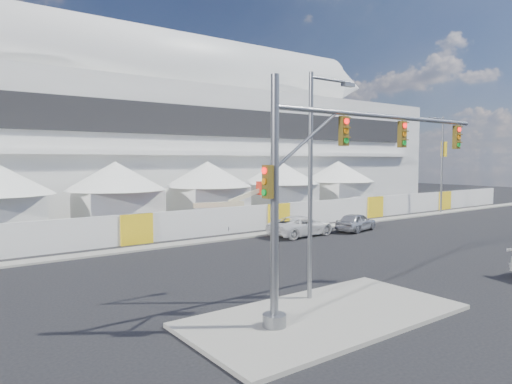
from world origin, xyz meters
TOP-DOWN VIEW (x-y plane):
  - ground at (0.00, 0.00)m, footprint 160.00×160.00m
  - median_island at (-6.00, -3.00)m, footprint 10.00×5.00m
  - far_curb at (20.00, 12.50)m, footprint 80.00×1.20m
  - stadium at (8.71, 41.50)m, footprint 80.00×24.80m
  - tent_row at (0.50, 24.00)m, footprint 53.40×8.40m
  - hoarding_fence at (6.00, 14.50)m, footprint 70.00×0.25m
  - scaffold_tower at (46.00, 36.00)m, footprint 4.40×4.40m
  - sedan_silver at (9.92, 9.61)m, footprint 2.55×4.44m
  - pickup_curb at (4.98, 10.50)m, footprint 2.73×5.40m
  - lot_car_a at (20.78, 18.01)m, footprint 3.02×5.18m
  - traffic_mast at (-5.87, -2.90)m, footprint 11.62×0.78m
  - streetlight_median at (-4.98, -1.32)m, footprint 2.41×0.24m
  - streetlight_curb at (26.00, 12.50)m, footprint 2.95×0.67m
  - boom_lift at (0.52, 15.78)m, footprint 7.71×2.42m

SIDE VIEW (x-z plane):
  - ground at x=0.00m, z-range 0.00..0.00m
  - far_curb at x=20.00m, z-range 0.00..0.12m
  - median_island at x=-6.00m, z-range 0.00..0.15m
  - sedan_silver at x=9.92m, z-range 0.00..1.42m
  - pickup_curb at x=4.98m, z-range 0.00..1.46m
  - lot_car_a at x=20.78m, z-range 0.00..1.62m
  - hoarding_fence at x=6.00m, z-range 0.00..2.00m
  - boom_lift at x=0.52m, z-range -0.88..2.94m
  - tent_row at x=0.50m, z-range 0.45..5.85m
  - traffic_mast at x=-5.87m, z-range 0.64..8.69m
  - streetlight_median at x=-4.98m, z-range 0.79..9.49m
  - streetlight_curb at x=26.00m, z-range 0.80..10.78m
  - scaffold_tower at x=46.00m, z-range 0.00..12.00m
  - stadium at x=8.71m, z-range -1.54..20.44m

